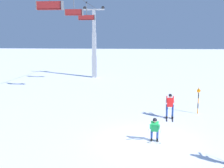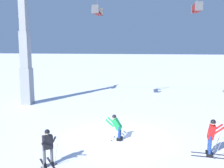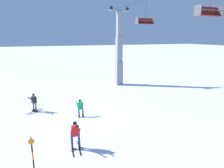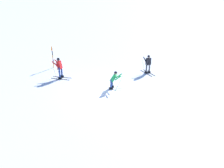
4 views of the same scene
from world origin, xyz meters
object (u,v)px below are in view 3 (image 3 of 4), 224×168
(lift_tower_near, at_px, (119,54))
(chairlift_seat_second, at_px, (208,11))
(chairlift_seat_nearest, at_px, (145,21))
(trail_marker_pole, at_px, (33,155))
(skier_distant_downhill, at_px, (34,101))
(skier_distant_uphill, at_px, (75,133))
(skier_carving_main, at_px, (80,107))

(lift_tower_near, distance_m, chairlift_seat_second, 14.62)
(chairlift_seat_nearest, relative_size, trail_marker_pole, 1.19)
(chairlift_seat_nearest, bearing_deg, skier_distant_downhill, -89.25)
(chairlift_seat_second, distance_m, trail_marker_pole, 13.09)
(skier_distant_uphill, bearing_deg, skier_carving_main, 164.01)
(chairlift_seat_nearest, bearing_deg, trail_marker_pole, -51.36)
(lift_tower_near, relative_size, skier_distant_downhill, 6.02)
(lift_tower_near, bearing_deg, chairlift_seat_second, 0.00)
(skier_distant_uphill, distance_m, skier_distant_downhill, 7.55)
(skier_carving_main, height_order, skier_distant_downhill, skier_distant_downhill)
(skier_carving_main, xyz_separation_m, trail_marker_pole, (6.14, -3.63, 0.27))
(trail_marker_pole, distance_m, skier_distant_uphill, 2.70)
(trail_marker_pole, bearing_deg, chairlift_seat_second, 95.62)
(lift_tower_near, height_order, trail_marker_pole, lift_tower_near)
(chairlift_seat_nearest, height_order, skier_distant_uphill, chairlift_seat_nearest)
(skier_distant_uphill, bearing_deg, chairlift_seat_nearest, 130.13)
(chairlift_seat_second, xyz_separation_m, skier_distant_uphill, (-0.36, -8.74, -7.01))
(trail_marker_pole, bearing_deg, skier_distant_downhill, 179.41)
(chairlift_seat_nearest, distance_m, skier_distant_downhill, 13.01)
(chairlift_seat_second, bearing_deg, skier_distant_uphill, -92.34)
(skier_carving_main, distance_m, chairlift_seat_nearest, 10.65)
(lift_tower_near, bearing_deg, skier_distant_uphill, -32.47)
(skier_carving_main, xyz_separation_m, chairlift_seat_second, (5.06, 7.39, 7.24))
(lift_tower_near, distance_m, trail_marker_pole, 19.01)
(skier_carving_main, distance_m, chairlift_seat_second, 11.52)
(lift_tower_near, bearing_deg, skier_distant_downhill, -59.23)
(lift_tower_near, bearing_deg, trail_marker_pole, -35.99)
(chairlift_seat_nearest, bearing_deg, lift_tower_near, -180.00)
(skier_carving_main, bearing_deg, chairlift_seat_nearest, 109.85)
(skier_distant_uphill, bearing_deg, skier_distant_downhill, -163.13)
(chairlift_seat_nearest, distance_m, skier_distant_uphill, 13.38)
(skier_carving_main, bearing_deg, trail_marker_pole, -30.57)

